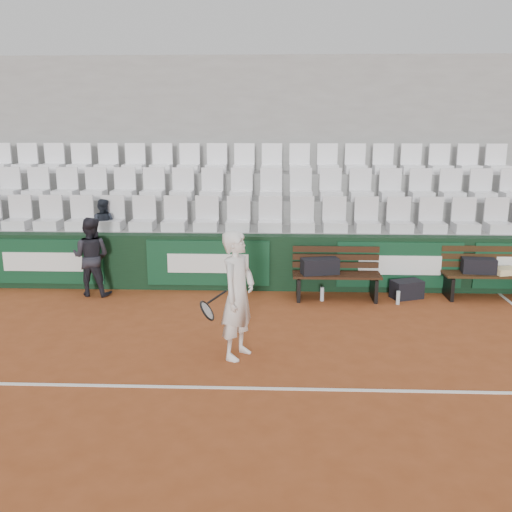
{
  "coord_description": "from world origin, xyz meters",
  "views": [
    {
      "loc": [
        1.05,
        -6.03,
        3.02
      ],
      "look_at": [
        0.72,
        2.4,
        1.0
      ],
      "focal_mm": 40.0,
      "sensor_mm": 36.0,
      "label": 1
    }
  ],
  "objects_px": {
    "ball_kid": "(91,257)",
    "spectator_c": "(102,202)",
    "water_bottle_near": "(322,294)",
    "sports_bag_right": "(479,266)",
    "bench_right": "(487,286)",
    "water_bottle_far": "(398,298)",
    "tennis_player": "(238,295)",
    "sports_bag_ground": "(407,289)",
    "sports_bag_left": "(320,266)",
    "bench_left": "(336,287)"
  },
  "relations": [
    {
      "from": "sports_bag_ground",
      "to": "water_bottle_far",
      "type": "height_order",
      "value": "sports_bag_ground"
    },
    {
      "from": "bench_right",
      "to": "water_bottle_far",
      "type": "height_order",
      "value": "bench_right"
    },
    {
      "from": "bench_right",
      "to": "ball_kid",
      "type": "relative_size",
      "value": 1.08
    },
    {
      "from": "sports_bag_left",
      "to": "water_bottle_far",
      "type": "relative_size",
      "value": 2.72
    },
    {
      "from": "sports_bag_left",
      "to": "water_bottle_near",
      "type": "relative_size",
      "value": 2.6
    },
    {
      "from": "sports_bag_ground",
      "to": "tennis_player",
      "type": "distance_m",
      "value": 3.86
    },
    {
      "from": "water_bottle_near",
      "to": "sports_bag_left",
      "type": "bearing_deg",
      "value": 111.35
    },
    {
      "from": "sports_bag_ground",
      "to": "tennis_player",
      "type": "bearing_deg",
      "value": -136.45
    },
    {
      "from": "bench_right",
      "to": "spectator_c",
      "type": "relative_size",
      "value": 1.47
    },
    {
      "from": "spectator_c",
      "to": "water_bottle_far",
      "type": "bearing_deg",
      "value": 171.19
    },
    {
      "from": "ball_kid",
      "to": "spectator_c",
      "type": "height_order",
      "value": "spectator_c"
    },
    {
      "from": "sports_bag_ground",
      "to": "sports_bag_right",
      "type": "bearing_deg",
      "value": 2.23
    },
    {
      "from": "water_bottle_far",
      "to": "ball_kid",
      "type": "xyz_separation_m",
      "value": [
        -5.28,
        0.34,
        0.58
      ]
    },
    {
      "from": "tennis_player",
      "to": "ball_kid",
      "type": "xyz_separation_m",
      "value": [
        -2.75,
        2.59,
        -0.14
      ]
    },
    {
      "from": "water_bottle_far",
      "to": "ball_kid",
      "type": "bearing_deg",
      "value": 176.28
    },
    {
      "from": "water_bottle_near",
      "to": "sports_bag_right",
      "type": "bearing_deg",
      "value": 5.66
    },
    {
      "from": "sports_bag_right",
      "to": "water_bottle_near",
      "type": "bearing_deg",
      "value": -174.34
    },
    {
      "from": "sports_bag_right",
      "to": "sports_bag_ground",
      "type": "bearing_deg",
      "value": -177.77
    },
    {
      "from": "sports_bag_right",
      "to": "tennis_player",
      "type": "bearing_deg",
      "value": -146.09
    },
    {
      "from": "sports_bag_right",
      "to": "spectator_c",
      "type": "height_order",
      "value": "spectator_c"
    },
    {
      "from": "water_bottle_far",
      "to": "tennis_player",
      "type": "height_order",
      "value": "tennis_player"
    },
    {
      "from": "bench_left",
      "to": "sports_bag_left",
      "type": "bearing_deg",
      "value": -179.78
    },
    {
      "from": "tennis_player",
      "to": "spectator_c",
      "type": "bearing_deg",
      "value": 128.19
    },
    {
      "from": "sports_bag_ground",
      "to": "ball_kid",
      "type": "height_order",
      "value": "ball_kid"
    },
    {
      "from": "sports_bag_ground",
      "to": "ball_kid",
      "type": "bearing_deg",
      "value": -179.77
    },
    {
      "from": "bench_left",
      "to": "sports_bag_right",
      "type": "bearing_deg",
      "value": 3.75
    },
    {
      "from": "bench_right",
      "to": "water_bottle_far",
      "type": "distance_m",
      "value": 1.65
    },
    {
      "from": "sports_bag_right",
      "to": "water_bottle_far",
      "type": "bearing_deg",
      "value": -163.93
    },
    {
      "from": "sports_bag_left",
      "to": "sports_bag_right",
      "type": "distance_m",
      "value": 2.74
    },
    {
      "from": "sports_bag_right",
      "to": "water_bottle_near",
      "type": "relative_size",
      "value": 2.29
    },
    {
      "from": "sports_bag_right",
      "to": "water_bottle_far",
      "type": "relative_size",
      "value": 2.39
    },
    {
      "from": "water_bottle_near",
      "to": "water_bottle_far",
      "type": "relative_size",
      "value": 1.05
    },
    {
      "from": "ball_kid",
      "to": "spectator_c",
      "type": "distance_m",
      "value": 1.28
    },
    {
      "from": "bench_left",
      "to": "spectator_c",
      "type": "height_order",
      "value": "spectator_c"
    },
    {
      "from": "bench_left",
      "to": "sports_bag_left",
      "type": "height_order",
      "value": "sports_bag_left"
    },
    {
      "from": "bench_right",
      "to": "sports_bag_right",
      "type": "bearing_deg",
      "value": 175.66
    },
    {
      "from": "bench_right",
      "to": "sports_bag_left",
      "type": "xyz_separation_m",
      "value": [
        -2.9,
        -0.15,
        0.36
      ]
    },
    {
      "from": "water_bottle_near",
      "to": "sports_bag_ground",
      "type": "bearing_deg",
      "value": 8.44
    },
    {
      "from": "sports_bag_right",
      "to": "spectator_c",
      "type": "xyz_separation_m",
      "value": [
        -6.77,
        0.91,
        0.93
      ]
    },
    {
      "from": "sports_bag_left",
      "to": "bench_right",
      "type": "bearing_deg",
      "value": 2.95
    },
    {
      "from": "bench_left",
      "to": "sports_bag_left",
      "type": "distance_m",
      "value": 0.46
    },
    {
      "from": "bench_left",
      "to": "bench_right",
      "type": "xyz_separation_m",
      "value": [
        2.61,
        0.15,
        0.0
      ]
    },
    {
      "from": "water_bottle_far",
      "to": "sports_bag_ground",
      "type": "bearing_deg",
      "value": 58.77
    },
    {
      "from": "sports_bag_left",
      "to": "sports_bag_ground",
      "type": "bearing_deg",
      "value": 4.3
    },
    {
      "from": "sports_bag_ground",
      "to": "ball_kid",
      "type": "relative_size",
      "value": 0.37
    },
    {
      "from": "sports_bag_right",
      "to": "tennis_player",
      "type": "relative_size",
      "value": 0.33
    },
    {
      "from": "bench_right",
      "to": "sports_bag_left",
      "type": "height_order",
      "value": "sports_bag_left"
    },
    {
      "from": "sports_bag_left",
      "to": "tennis_player",
      "type": "height_order",
      "value": "tennis_player"
    },
    {
      "from": "bench_right",
      "to": "water_bottle_near",
      "type": "bearing_deg",
      "value": -174.91
    },
    {
      "from": "spectator_c",
      "to": "tennis_player",
      "type": "bearing_deg",
      "value": 133.29
    }
  ]
}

